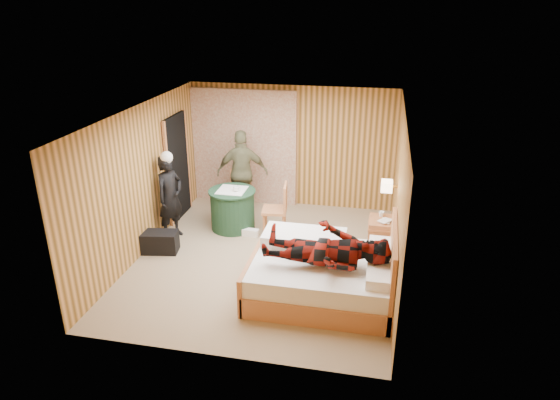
% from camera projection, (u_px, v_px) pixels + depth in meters
% --- Properties ---
extents(floor, '(4.20, 5.00, 0.01)m').
position_uv_depth(floor, '(265.00, 259.00, 8.43)').
color(floor, tan).
rests_on(floor, ground).
extents(ceiling, '(4.20, 5.00, 0.01)m').
position_uv_depth(ceiling, '(263.00, 112.00, 7.48)').
color(ceiling, white).
rests_on(ceiling, wall_back).
extents(wall_back, '(4.20, 0.02, 2.50)m').
position_uv_depth(wall_back, '(292.00, 147.00, 10.21)').
color(wall_back, tan).
rests_on(wall_back, floor).
extents(wall_left, '(0.02, 5.00, 2.50)m').
position_uv_depth(wall_left, '(142.00, 181.00, 8.35)').
color(wall_left, tan).
rests_on(wall_left, floor).
extents(wall_right, '(0.02, 5.00, 2.50)m').
position_uv_depth(wall_right, '(398.00, 200.00, 7.56)').
color(wall_right, tan).
rests_on(wall_right, floor).
extents(curtain, '(2.20, 0.08, 2.40)m').
position_uv_depth(curtain, '(244.00, 147.00, 10.36)').
color(curtain, beige).
rests_on(curtain, floor).
extents(doorway, '(0.06, 0.90, 2.05)m').
position_uv_depth(doorway, '(178.00, 167.00, 9.69)').
color(doorway, black).
rests_on(doorway, floor).
extents(wall_lamp, '(0.26, 0.24, 0.16)m').
position_uv_depth(wall_lamp, '(387.00, 186.00, 7.98)').
color(wall_lamp, gold).
rests_on(wall_lamp, wall_right).
extents(bed, '(2.12, 1.67, 1.15)m').
position_uv_depth(bed, '(325.00, 274.00, 7.32)').
color(bed, tan).
rests_on(bed, floor).
extents(nightstand, '(0.42, 0.57, 0.55)m').
position_uv_depth(nightstand, '(380.00, 233.00, 8.69)').
color(nightstand, tan).
rests_on(nightstand, floor).
extents(round_table, '(0.88, 0.88, 0.78)m').
position_uv_depth(round_table, '(233.00, 209.00, 9.40)').
color(round_table, '#224933').
rests_on(round_table, floor).
extents(chair_far, '(0.53, 0.53, 0.93)m').
position_uv_depth(chair_far, '(241.00, 189.00, 9.98)').
color(chair_far, tan).
rests_on(chair_far, floor).
extents(chair_near, '(0.49, 0.49, 0.98)m').
position_uv_depth(chair_near, '(279.00, 206.00, 9.11)').
color(chair_near, tan).
rests_on(chair_near, floor).
extents(duffel_bag, '(0.70, 0.45, 0.37)m').
position_uv_depth(duffel_bag, '(159.00, 242.00, 8.61)').
color(duffel_bag, black).
rests_on(duffel_bag, floor).
extents(sneaker_left, '(0.31, 0.14, 0.13)m').
position_uv_depth(sneaker_left, '(251.00, 233.00, 9.21)').
color(sneaker_left, white).
rests_on(sneaker_left, floor).
extents(sneaker_right, '(0.27, 0.18, 0.11)m').
position_uv_depth(sneaker_right, '(240.00, 225.00, 9.54)').
color(sneaker_right, white).
rests_on(sneaker_right, floor).
extents(woman_standing, '(0.56, 0.66, 1.55)m').
position_uv_depth(woman_standing, '(170.00, 197.00, 8.93)').
color(woman_standing, black).
rests_on(woman_standing, floor).
extents(man_at_table, '(1.08, 0.62, 1.72)m').
position_uv_depth(man_at_table, '(242.00, 173.00, 9.89)').
color(man_at_table, '#686745').
rests_on(man_at_table, floor).
extents(man_on_bed, '(0.86, 0.67, 1.77)m').
position_uv_depth(man_on_bed, '(327.00, 240.00, 6.85)').
color(man_on_bed, maroon).
rests_on(man_on_bed, bed).
extents(book_lower, '(0.21, 0.25, 0.02)m').
position_uv_depth(book_lower, '(381.00, 220.00, 8.54)').
color(book_lower, white).
rests_on(book_lower, nightstand).
extents(book_upper, '(0.27, 0.28, 0.02)m').
position_uv_depth(book_upper, '(381.00, 219.00, 8.53)').
color(book_upper, white).
rests_on(book_upper, nightstand).
extents(cup_nightstand, '(0.13, 0.13, 0.09)m').
position_uv_depth(cup_nightstand, '(381.00, 214.00, 8.69)').
color(cup_nightstand, white).
rests_on(cup_nightstand, nightstand).
extents(cup_table, '(0.16, 0.16, 0.10)m').
position_uv_depth(cup_table, '(236.00, 189.00, 9.17)').
color(cup_table, white).
rests_on(cup_table, round_table).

